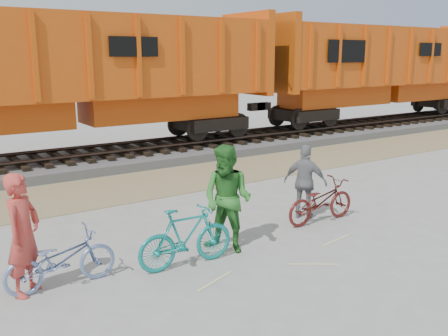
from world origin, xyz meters
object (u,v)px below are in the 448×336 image
(hopper_car_right, at_px, (382,67))
(person_solo, at_px, (23,234))
(bicycle_blue, at_px, (61,260))
(hopper_car_center, at_px, (74,74))
(bicycle_maroon, at_px, (321,201))
(person_man, at_px, (227,199))
(person_woman, at_px, (305,182))
(bicycle_teal, at_px, (186,237))

(hopper_car_right, xyz_separation_m, person_solo, (-18.60, -8.51, -2.05))
(bicycle_blue, bearing_deg, hopper_car_center, -20.16)
(hopper_car_center, height_order, hopper_car_right, same)
(bicycle_maroon, xyz_separation_m, person_solo, (-6.14, 0.09, 0.48))
(bicycle_blue, relative_size, bicycle_maroon, 0.97)
(hopper_car_center, xyz_separation_m, person_man, (-0.08, -8.81, -2.00))
(hopper_car_right, distance_m, bicycle_blue, 20.21)
(hopper_car_right, distance_m, person_man, 17.58)
(person_man, distance_m, person_woman, 2.60)
(bicycle_blue, relative_size, person_man, 0.87)
(bicycle_blue, height_order, person_woman, person_woman)
(person_solo, xyz_separation_m, person_woman, (6.04, 0.31, -0.12))
(person_solo, distance_m, person_man, 3.54)
(bicycle_teal, height_order, bicycle_maroon, bicycle_teal)
(person_man, bearing_deg, person_woman, 74.67)
(hopper_car_center, xyz_separation_m, bicycle_maroon, (2.54, -8.60, -2.53))
(hopper_car_right, height_order, bicycle_maroon, hopper_car_right)
(person_solo, distance_m, person_woman, 6.05)
(hopper_car_center, bearing_deg, bicycle_blue, -109.81)
(person_man, height_order, person_woman, person_man)
(bicycle_maroon, bearing_deg, hopper_car_center, 17.29)
(bicycle_blue, bearing_deg, bicycle_teal, -101.53)
(bicycle_maroon, bearing_deg, person_man, 95.48)
(bicycle_blue, height_order, person_man, person_man)
(bicycle_blue, bearing_deg, person_woman, -86.09)
(bicycle_teal, xyz_separation_m, person_solo, (-2.53, 0.50, 0.42))
(person_solo, bearing_deg, person_man, -51.60)
(person_man, bearing_deg, bicycle_blue, -122.81)
(person_solo, height_order, person_man, person_man)
(bicycle_blue, xyz_separation_m, bicycle_maroon, (5.64, 0.01, 0.02))
(hopper_car_right, relative_size, bicycle_maroon, 7.74)
(hopper_car_right, distance_m, person_woman, 15.15)
(hopper_car_center, relative_size, bicycle_teal, 7.89)
(hopper_car_right, distance_m, person_solo, 20.56)
(hopper_car_right, bearing_deg, bicycle_blue, -154.56)
(hopper_car_right, xyz_separation_m, bicycle_blue, (-18.10, -8.61, -2.55))
(bicycle_blue, height_order, person_solo, person_solo)
(bicycle_blue, distance_m, bicycle_teal, 2.07)
(hopper_car_right, xyz_separation_m, bicycle_teal, (-16.08, -9.01, -2.47))
(bicycle_maroon, height_order, person_woman, person_woman)
(bicycle_maroon, relative_size, person_solo, 0.95)
(bicycle_teal, height_order, person_woman, person_woman)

